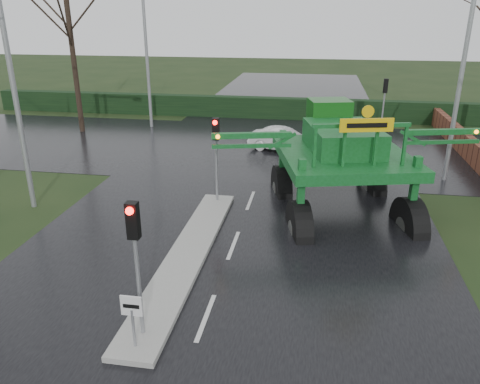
% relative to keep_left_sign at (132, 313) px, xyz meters
% --- Properties ---
extents(ground, '(140.00, 140.00, 0.00)m').
position_rel_keep_left_sign_xyz_m(ground, '(1.30, 1.50, -1.06)').
color(ground, black).
rests_on(ground, ground).
extents(road_main, '(14.00, 80.00, 0.02)m').
position_rel_keep_left_sign_xyz_m(road_main, '(1.30, 11.50, -1.05)').
color(road_main, black).
rests_on(road_main, ground).
extents(road_cross, '(80.00, 12.00, 0.02)m').
position_rel_keep_left_sign_xyz_m(road_cross, '(1.30, 17.50, -1.05)').
color(road_cross, black).
rests_on(road_cross, ground).
extents(median_island, '(1.20, 10.00, 0.16)m').
position_rel_keep_left_sign_xyz_m(median_island, '(0.00, 4.50, -0.97)').
color(median_island, gray).
rests_on(median_island, ground).
extents(hedge_row, '(44.00, 0.90, 1.50)m').
position_rel_keep_left_sign_xyz_m(hedge_row, '(1.30, 25.50, -0.31)').
color(hedge_row, black).
rests_on(hedge_row, ground).
extents(brick_wall, '(0.40, 20.00, 1.20)m').
position_rel_keep_left_sign_xyz_m(brick_wall, '(11.80, 17.50, -0.46)').
color(brick_wall, '#592D1E').
rests_on(brick_wall, ground).
extents(keep_left_sign, '(0.50, 0.07, 1.35)m').
position_rel_keep_left_sign_xyz_m(keep_left_sign, '(0.00, 0.00, 0.00)').
color(keep_left_sign, gray).
rests_on(keep_left_sign, ground).
extents(traffic_signal_near, '(0.26, 0.33, 3.52)m').
position_rel_keep_left_sign_xyz_m(traffic_signal_near, '(0.00, 0.49, 1.53)').
color(traffic_signal_near, gray).
rests_on(traffic_signal_near, ground).
extents(traffic_signal_mid, '(0.26, 0.33, 3.52)m').
position_rel_keep_left_sign_xyz_m(traffic_signal_mid, '(0.00, 8.99, 1.53)').
color(traffic_signal_mid, gray).
rests_on(traffic_signal_mid, ground).
extents(traffic_signal_far, '(0.26, 0.33, 3.52)m').
position_rel_keep_left_sign_xyz_m(traffic_signal_far, '(7.80, 21.51, 1.53)').
color(traffic_signal_far, gray).
rests_on(traffic_signal_far, ground).
extents(street_light_left_near, '(3.85, 0.30, 10.00)m').
position_rel_keep_left_sign_xyz_m(street_light_left_near, '(-6.89, 7.50, 4.93)').
color(street_light_left_near, gray).
rests_on(street_light_left_near, ground).
extents(street_light_right, '(3.85, 0.30, 10.00)m').
position_rel_keep_left_sign_xyz_m(street_light_right, '(9.49, 13.50, 4.93)').
color(street_light_right, gray).
rests_on(street_light_right, ground).
extents(street_light_left_far, '(3.85, 0.30, 10.00)m').
position_rel_keep_left_sign_xyz_m(street_light_left_far, '(-6.89, 21.50, 4.93)').
color(street_light_left_far, gray).
rests_on(street_light_left_far, ground).
extents(tree_left_far, '(7.70, 7.70, 13.26)m').
position_rel_keep_left_sign_xyz_m(tree_left_far, '(-11.20, 19.50, 6.09)').
color(tree_left_far, black).
rests_on(tree_left_far, ground).
extents(crop_sprayer, '(9.83, 7.19, 5.63)m').
position_rel_keep_left_sign_xyz_m(crop_sprayer, '(3.35, 7.24, 1.60)').
color(crop_sprayer, black).
rests_on(crop_sprayer, ground).
extents(white_sedan, '(4.00, 2.18, 1.25)m').
position_rel_keep_left_sign_xyz_m(white_sedan, '(2.02, 17.14, -1.06)').
color(white_sedan, silver).
rests_on(white_sedan, ground).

